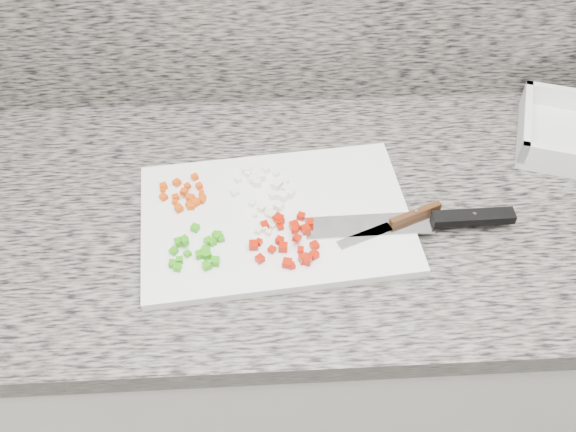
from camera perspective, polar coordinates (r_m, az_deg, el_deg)
The scene contains 10 objects.
cabinet at distance 1.51m, azimuth 3.64°, elevation -10.97°, with size 3.92×0.62×0.86m, color silver.
countertop at distance 1.15m, azimuth 4.72°, elevation 0.49°, with size 3.96×0.64×0.04m, color slate.
cutting_board at distance 1.09m, azimuth -1.10°, elevation -0.21°, with size 0.45×0.30×0.02m, color white.
carrot_pile at distance 1.13m, azimuth -9.10°, elevation 1.81°, with size 0.08×0.09×0.02m.
onion_pile at distance 1.13m, azimuth -1.77°, elevation 2.61°, with size 0.11×0.11×0.01m.
green_pepper_pile at distance 1.04m, azimuth -7.94°, elevation -2.87°, with size 0.09×0.10×0.02m.
red_pepper_pile at distance 1.04m, azimuth 0.19°, elevation -2.24°, with size 0.11×0.12×0.02m.
garlic_pile at distance 1.07m, azimuth -1.77°, elevation -0.44°, with size 0.05×0.06×0.01m.
chef_knife at distance 1.10m, azimuth 13.15°, elevation -0.35°, with size 0.35×0.05×0.02m.
paring_knife at distance 1.09m, azimuth 10.16°, elevation -0.35°, with size 0.19×0.09×0.02m.
Camera 1 is at (-0.13, 0.68, 1.73)m, focal length 40.00 mm.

